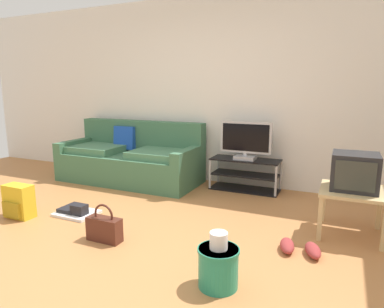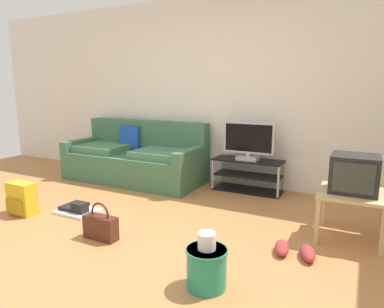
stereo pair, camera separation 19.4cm
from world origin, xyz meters
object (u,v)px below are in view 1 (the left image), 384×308
object	(u,v)px
couch	(131,160)
handbag	(104,228)
crt_tv	(355,172)
side_table	(352,196)
floor_tray	(76,211)
backpack	(19,202)
sneakers_pair	(300,248)
cleaning_bucket	(218,264)
tv_stand	(245,174)
flat_tv	(246,141)

from	to	relation	value
couch	handbag	world-z (taller)	couch
crt_tv	handbag	distance (m)	2.40
side_table	floor_tray	world-z (taller)	side_table
backpack	sneakers_pair	bearing A→B (deg)	7.74
sneakers_pair	floor_tray	size ratio (longest dim) A/B	0.90
handbag	cleaning_bucket	size ratio (longest dim) A/B	0.87
tv_stand	handbag	world-z (taller)	tv_stand
flat_tv	handbag	xyz separation A→B (m)	(-0.75, -2.08, -0.57)
tv_stand	sneakers_pair	world-z (taller)	tv_stand
side_table	backpack	xyz separation A→B (m)	(-3.30, -1.00, -0.21)
flat_tv	handbag	size ratio (longest dim) A/B	1.96
floor_tray	flat_tv	bearing A→B (deg)	48.81
couch	sneakers_pair	size ratio (longest dim) A/B	5.35
side_table	sneakers_pair	world-z (taller)	side_table
tv_stand	cleaning_bucket	size ratio (longest dim) A/B	2.29
tv_stand	side_table	world-z (taller)	side_table
backpack	floor_tray	distance (m)	0.61
tv_stand	floor_tray	world-z (taller)	tv_stand
cleaning_bucket	sneakers_pair	bearing A→B (deg)	58.32
cleaning_bucket	sneakers_pair	distance (m)	0.90
couch	flat_tv	xyz separation A→B (m)	(1.72, 0.21, 0.37)
tv_stand	cleaning_bucket	xyz separation A→B (m)	(0.46, -2.36, -0.05)
crt_tv	flat_tv	bearing A→B (deg)	143.60
side_table	crt_tv	bearing A→B (deg)	90.00
backpack	floor_tray	world-z (taller)	backpack
crt_tv	sneakers_pair	world-z (taller)	crt_tv
couch	floor_tray	world-z (taller)	couch
couch	crt_tv	bearing A→B (deg)	-14.17
cleaning_bucket	floor_tray	bearing A→B (deg)	160.96
side_table	cleaning_bucket	world-z (taller)	side_table
couch	floor_tray	bearing A→B (deg)	-80.25
side_table	cleaning_bucket	bearing A→B (deg)	-122.53
flat_tv	side_table	size ratio (longest dim) A/B	1.20
flat_tv	sneakers_pair	xyz separation A→B (m)	(0.93, -1.58, -0.65)
flat_tv	handbag	bearing A→B (deg)	-109.74
side_table	floor_tray	xyz separation A→B (m)	(-2.79, -0.68, -0.35)
tv_stand	side_table	bearing A→B (deg)	-37.47
sneakers_pair	crt_tv	bearing A→B (deg)	57.11
tv_stand	handbag	xyz separation A→B (m)	(-0.75, -2.10, -0.10)
handbag	floor_tray	size ratio (longest dim) A/B	0.81
cleaning_bucket	tv_stand	bearing A→B (deg)	101.12
tv_stand	flat_tv	xyz separation A→B (m)	(0.00, -0.02, 0.47)
backpack	cleaning_bucket	xyz separation A→B (m)	(2.44, -0.35, -0.01)
sneakers_pair	side_table	bearing A→B (deg)	56.40
tv_stand	sneakers_pair	size ratio (longest dim) A/B	2.37
couch	backpack	bearing A→B (deg)	-98.15
backpack	handbag	xyz separation A→B (m)	(1.23, -0.09, -0.05)
sneakers_pair	tv_stand	bearing A→B (deg)	120.25
backpack	cleaning_bucket	bearing A→B (deg)	-8.49
handbag	sneakers_pair	distance (m)	1.76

